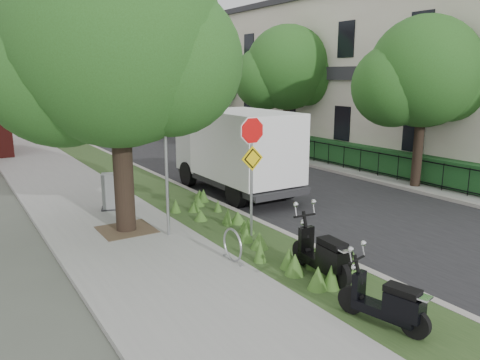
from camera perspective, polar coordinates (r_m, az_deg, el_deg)
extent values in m
plane|color=#4C5147|center=(12.69, 8.19, -6.85)|extent=(120.00, 120.00, 0.00)
cube|color=gray|center=(19.83, -21.10, -0.29)|extent=(3.50, 60.00, 0.12)
cube|color=#26411C|center=(20.50, -13.58, 0.61)|extent=(2.00, 60.00, 0.12)
cube|color=#9E9991|center=(20.83, -10.98, 0.94)|extent=(0.20, 60.00, 0.13)
cube|color=black|center=(22.32, -2.59, 1.78)|extent=(7.00, 60.00, 0.01)
cube|color=#9E9991|center=(24.20, 4.63, 2.75)|extent=(0.20, 60.00, 0.13)
cube|color=gray|center=(25.25, 7.73, 3.07)|extent=(3.20, 60.00, 0.12)
cylinder|color=black|center=(12.59, -14.19, 3.82)|extent=(0.52, 0.52, 4.48)
sphere|color=#27501A|center=(12.49, -14.89, 16.24)|extent=(5.40, 5.40, 5.40)
sphere|color=#27501A|center=(12.93, -21.10, 12.70)|extent=(4.05, 4.05, 4.05)
sphere|color=#27501A|center=(12.22, -8.78, 14.06)|extent=(3.78, 3.78, 3.78)
cube|color=#473828|center=(13.11, -13.67, -5.88)|extent=(1.40, 1.40, 0.01)
cylinder|color=#A5A8AD|center=(11.98, -8.99, 2.45)|extent=(0.08, 0.08, 4.00)
torus|color=#A5A8AD|center=(10.56, -0.91, -7.91)|extent=(0.05, 0.77, 0.77)
cube|color=#A5A8AD|center=(10.41, 0.14, -10.35)|extent=(0.06, 0.06, 0.04)
cube|color=#A5A8AD|center=(10.98, -1.90, -9.11)|extent=(0.06, 0.06, 0.04)
cylinder|color=#A5A8AD|center=(11.89, 1.41, 0.06)|extent=(0.07, 0.07, 3.00)
cylinder|color=red|center=(11.65, 1.52, 6.05)|extent=(0.86, 0.03, 0.86)
cylinder|color=white|center=(11.67, 1.48, 6.05)|extent=(0.94, 0.02, 0.94)
cube|color=yellow|center=(11.76, 1.50, 2.65)|extent=(0.64, 0.03, 0.64)
cube|color=black|center=(24.47, 5.99, 5.21)|extent=(0.04, 24.00, 0.04)
cube|color=black|center=(24.59, 5.95, 3.36)|extent=(0.04, 24.00, 0.04)
cylinder|color=black|center=(24.54, 5.97, 4.17)|extent=(0.03, 0.03, 1.00)
cube|color=#184520|center=(24.96, 7.24, 4.40)|extent=(1.00, 24.00, 1.10)
cube|color=beige|center=(27.15, 13.45, 11.87)|extent=(7.00, 26.00, 8.00)
cube|color=#2D2D33|center=(27.42, 13.91, 20.35)|extent=(7.40, 26.40, 0.30)
cube|color=#2D2D33|center=(24.74, 7.57, 12.75)|extent=(0.25, 26.00, 0.60)
cylinder|color=black|center=(18.63, 20.99, 5.08)|extent=(0.36, 0.36, 3.81)
sphere|color=#27501A|center=(18.50, 21.56, 12.18)|extent=(4.00, 4.00, 4.00)
sphere|color=#27501A|center=(18.17, 18.17, 10.86)|extent=(3.00, 3.00, 3.00)
sphere|color=#27501A|center=(18.87, 24.17, 10.74)|extent=(2.80, 2.80, 2.80)
cylinder|color=black|center=(24.24, 5.67, 7.68)|extent=(0.36, 0.36, 4.03)
sphere|color=#27501A|center=(24.15, 5.80, 13.48)|extent=(4.20, 4.20, 4.20)
sphere|color=#27501A|center=(24.09, 3.02, 12.27)|extent=(3.15, 3.15, 3.15)
sphere|color=#27501A|center=(24.27, 8.16, 12.42)|extent=(2.94, 2.94, 2.94)
cylinder|color=black|center=(30.94, -3.55, 8.42)|extent=(0.36, 0.36, 3.64)
sphere|color=#27501A|center=(30.85, -3.61, 12.51)|extent=(3.80, 3.80, 3.80)
sphere|color=#27501A|center=(30.96, -5.53, 11.60)|extent=(2.85, 2.85, 2.85)
sphere|color=#27501A|center=(30.82, -1.90, 11.83)|extent=(2.66, 2.66, 2.66)
cylinder|color=black|center=(10.51, 7.53, -8.75)|extent=(0.17, 0.56, 0.55)
cylinder|color=black|center=(9.55, 12.13, -11.18)|extent=(0.17, 0.56, 0.55)
cube|color=black|center=(9.97, 9.91, -9.90)|extent=(0.46, 1.24, 0.19)
cube|color=black|center=(9.61, 11.32, -9.22)|extent=(0.43, 0.72, 0.42)
cube|color=black|center=(9.55, 11.19, -7.58)|extent=(0.37, 0.66, 0.13)
cylinder|color=black|center=(8.68, 13.42, -14.02)|extent=(0.22, 0.50, 0.49)
cylinder|color=black|center=(8.23, 20.60, -16.10)|extent=(0.22, 0.50, 0.49)
cube|color=black|center=(8.41, 17.19, -15.03)|extent=(0.55, 1.12, 0.17)
cube|color=black|center=(8.19, 19.38, -14.23)|extent=(0.47, 0.67, 0.37)
cube|color=black|center=(8.10, 19.21, -12.61)|extent=(0.40, 0.61, 0.11)
cube|color=#262628|center=(16.91, -0.36, 0.10)|extent=(2.16, 5.61, 0.19)
cube|color=#B7BABC|center=(18.59, -3.85, 4.04)|extent=(2.18, 1.50, 1.69)
cube|color=white|center=(16.18, 0.70, 4.29)|extent=(2.36, 4.03, 2.32)
cube|color=#262628|center=(15.23, -14.93, -3.29)|extent=(0.98, 0.81, 0.04)
cube|color=gray|center=(15.09, -15.04, -1.31)|extent=(0.86, 0.69, 1.12)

